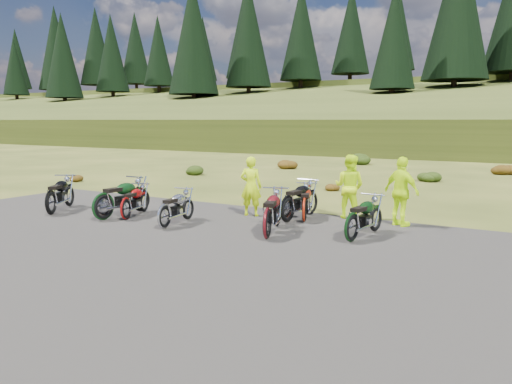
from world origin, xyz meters
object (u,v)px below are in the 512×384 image
Objects in this scene: motorcycle_7 at (351,243)px; person_middle at (251,187)px; motorcycle_0 at (52,216)px; motorcycle_3 at (165,230)px.

person_middle is at bearing 73.91° from motorcycle_7.
motorcycle_7 is 4.22m from person_middle.
motorcycle_0 is 1.20× the size of person_middle.
person_middle reaches higher than motorcycle_7.
motorcycle_3 is 3.09m from person_middle.
motorcycle_7 is at bearing 142.84° from person_middle.
motorcycle_3 is (4.33, 0.21, 0.00)m from motorcycle_0.
motorcycle_3 is 0.94× the size of motorcycle_7.
motorcycle_0 reaches higher than motorcycle_7.
motorcycle_3 is at bearing 55.11° from person_middle.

